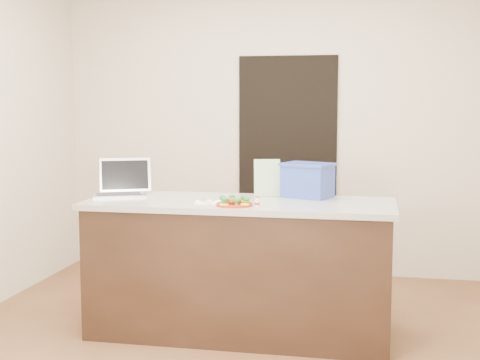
% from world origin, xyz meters
% --- Properties ---
extents(ground, '(4.00, 4.00, 0.00)m').
position_xyz_m(ground, '(0.00, 0.00, 0.00)').
color(ground, brown).
rests_on(ground, ground).
extents(room_shell, '(4.00, 4.00, 4.00)m').
position_xyz_m(room_shell, '(0.00, 0.00, 1.62)').
color(room_shell, white).
rests_on(room_shell, ground).
extents(doorway, '(0.90, 0.02, 2.00)m').
position_xyz_m(doorway, '(0.10, 1.98, 1.00)').
color(doorway, black).
rests_on(doorway, ground).
extents(island, '(2.06, 0.76, 0.92)m').
position_xyz_m(island, '(0.00, 0.25, 0.46)').
color(island, black).
rests_on(island, ground).
extents(plate, '(0.24, 0.24, 0.02)m').
position_xyz_m(plate, '(0.01, 0.04, 0.93)').
color(plate, maroon).
rests_on(plate, island).
extents(meatballs, '(0.09, 0.09, 0.04)m').
position_xyz_m(meatballs, '(0.00, 0.04, 0.95)').
color(meatballs, brown).
rests_on(meatballs, plate).
extents(broccoli, '(0.20, 0.19, 0.04)m').
position_xyz_m(broccoli, '(0.01, 0.04, 0.97)').
color(broccoli, '#16551A').
rests_on(broccoli, plate).
extents(pepper_rings, '(0.21, 0.21, 0.01)m').
position_xyz_m(pepper_rings, '(0.01, 0.04, 0.94)').
color(pepper_rings, yellow).
rests_on(pepper_rings, plate).
extents(napkin, '(0.20, 0.20, 0.01)m').
position_xyz_m(napkin, '(-0.19, 0.13, 0.92)').
color(napkin, white).
rests_on(napkin, island).
extents(fork, '(0.09, 0.15, 0.00)m').
position_xyz_m(fork, '(-0.21, 0.14, 0.93)').
color(fork, '#B9BABE').
rests_on(fork, napkin).
extents(knife, '(0.02, 0.17, 0.01)m').
position_xyz_m(knife, '(-0.16, 0.11, 0.93)').
color(knife, white).
rests_on(knife, napkin).
extents(yogurt_bottle, '(0.03, 0.03, 0.07)m').
position_xyz_m(yogurt_bottle, '(0.16, 0.01, 0.95)').
color(yogurt_bottle, white).
rests_on(yogurt_bottle, island).
extents(laptop, '(0.43, 0.42, 0.26)m').
position_xyz_m(laptop, '(-0.88, 0.37, 0.99)').
color(laptop, '#B5B4B9').
rests_on(laptop, island).
extents(leaflet, '(0.19, 0.08, 0.26)m').
position_xyz_m(leaflet, '(0.15, 0.50, 1.05)').
color(leaflet, silver).
rests_on(leaflet, island).
extents(blue_box, '(0.40, 0.35, 0.24)m').
position_xyz_m(blue_box, '(0.43, 0.51, 1.04)').
color(blue_box, '#2D45A5').
rests_on(blue_box, island).
extents(chair, '(0.58, 0.59, 1.03)m').
position_xyz_m(chair, '(0.19, 0.99, 0.58)').
color(chair, '#371F10').
rests_on(chair, ground).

